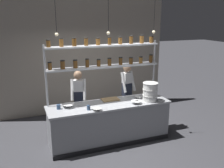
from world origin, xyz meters
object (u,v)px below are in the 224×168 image
at_px(chef_left, 79,98).
at_px(serving_cup_front, 59,107).
at_px(prep_bowl_center_back, 139,97).
at_px(prep_bowl_near_right, 136,102).
at_px(serving_cup_by_board, 89,108).
at_px(prep_bowl_near_left, 68,106).
at_px(cutting_board, 110,99).
at_px(container_stack, 150,92).
at_px(prep_bowl_center_front, 97,109).
at_px(spice_shelf_unit, 104,58).
at_px(chef_center, 127,90).

height_order(chef_left, serving_cup_front, chef_left).
bearing_deg(chef_left, prep_bowl_center_back, -6.86).
bearing_deg(serving_cup_front, chef_left, 45.66).
bearing_deg(prep_bowl_near_right, prep_bowl_center_back, 54.71).
bearing_deg(serving_cup_by_board, prep_bowl_near_left, 139.85).
height_order(cutting_board, prep_bowl_near_left, prep_bowl_near_left).
xyz_separation_m(prep_bowl_near_left, serving_cup_front, (-0.21, -0.03, 0.02)).
height_order(container_stack, prep_bowl_center_front, container_stack).
distance_m(spice_shelf_unit, serving_cup_front, 1.47).
height_order(container_stack, serving_cup_by_board, container_stack).
bearing_deg(cutting_board, serving_cup_by_board, -146.04).
relative_size(chef_center, serving_cup_by_board, 15.94).
height_order(container_stack, serving_cup_front, container_stack).
bearing_deg(serving_cup_front, chef_center, 20.44).
height_order(prep_bowl_near_left, prep_bowl_center_back, prep_bowl_near_left).
relative_size(prep_bowl_center_front, prep_bowl_center_back, 1.05).
bearing_deg(chef_left, chef_center, 21.45).
distance_m(chef_center, serving_cup_by_board, 1.66).
bearing_deg(serving_cup_by_board, cutting_board, 33.96).
distance_m(spice_shelf_unit, prep_bowl_center_front, 1.20).
xyz_separation_m(container_stack, serving_cup_by_board, (-1.48, -0.05, -0.16)).
distance_m(chef_center, prep_bowl_near_left, 1.82).
height_order(chef_left, prep_bowl_near_left, chef_left).
bearing_deg(container_stack, spice_shelf_unit, 152.49).
distance_m(container_stack, serving_cup_front, 2.07).
distance_m(prep_bowl_center_back, serving_cup_by_board, 1.36).
bearing_deg(prep_bowl_near_left, serving_cup_by_board, -40.15).
relative_size(spice_shelf_unit, cutting_board, 6.63).
distance_m(spice_shelf_unit, prep_bowl_near_left, 1.32).
bearing_deg(serving_cup_front, container_stack, -6.39).
distance_m(cutting_board, prep_bowl_near_left, 1.02).
height_order(chef_center, serving_cup_by_board, chef_center).
relative_size(container_stack, prep_bowl_near_left, 1.68).
height_order(spice_shelf_unit, prep_bowl_near_left, spice_shelf_unit).
distance_m(serving_cup_front, serving_cup_by_board, 0.64).
distance_m(chef_center, container_stack, 0.97).
bearing_deg(chef_center, container_stack, -91.27).
distance_m(prep_bowl_center_front, prep_bowl_near_right, 0.95).
bearing_deg(spice_shelf_unit, container_stack, -27.51).
bearing_deg(chef_center, chef_left, 174.74).
height_order(prep_bowl_center_back, serving_cup_front, serving_cup_front).
relative_size(prep_bowl_center_back, serving_cup_by_board, 1.82).
relative_size(prep_bowl_center_back, prep_bowl_near_right, 0.79).
height_order(serving_cup_front, serving_cup_by_board, serving_cup_by_board).
relative_size(spice_shelf_unit, prep_bowl_near_left, 10.30).
xyz_separation_m(chef_left, serving_cup_front, (-0.58, -0.59, 0.07)).
distance_m(prep_bowl_near_left, prep_bowl_center_front, 0.65).
relative_size(chef_left, prep_bowl_near_left, 6.13).
bearing_deg(serving_cup_by_board, chef_center, 36.53).
relative_size(prep_bowl_near_left, prep_bowl_center_back, 1.38).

